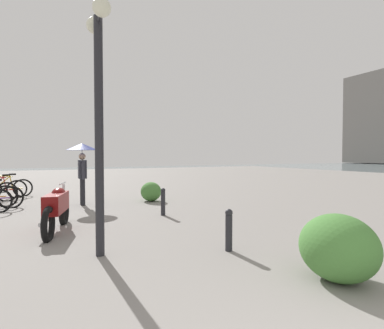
{
  "coord_description": "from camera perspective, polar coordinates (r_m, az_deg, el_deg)",
  "views": [
    {
      "loc": [
        -0.33,
        1.92,
        1.65
      ],
      "look_at": [
        10.44,
        -3.37,
        1.27
      ],
      "focal_mm": 28.13,
      "sensor_mm": 36.0,
      "label": 1
    }
  ],
  "objects": [
    {
      "name": "lamppost",
      "position": [
        5.2,
        -17.28,
        12.98
      ],
      "size": [
        0.98,
        0.28,
        3.99
      ],
      "color": "#232328",
      "rests_on": "ground"
    },
    {
      "name": "motorcycle",
      "position": [
        7.18,
        -24.27,
        -7.52
      ],
      "size": [
        2.13,
        0.68,
        1.06
      ],
      "color": "black",
      "rests_on": "ground"
    },
    {
      "name": "bicycle_red",
      "position": [
        13.37,
        -32.53,
        -4.01
      ],
      "size": [
        0.33,
        1.76,
        0.95
      ],
      "color": "black",
      "rests_on": "ground"
    },
    {
      "name": "bicycle_yellow",
      "position": [
        13.79,
        -31.62,
        -3.82
      ],
      "size": [
        0.18,
        1.77,
        0.95
      ],
      "color": "black",
      "rests_on": "ground"
    },
    {
      "name": "pedestrian",
      "position": [
        10.48,
        -20.1,
        1.45
      ],
      "size": [
        1.0,
        1.0,
        2.03
      ],
      "color": "black",
      "rests_on": "ground"
    },
    {
      "name": "bollard_near",
      "position": [
        5.31,
        7.0,
        -12.03
      ],
      "size": [
        0.13,
        0.13,
        0.72
      ],
      "color": "#232328",
      "rests_on": "ground"
    },
    {
      "name": "bollard_mid",
      "position": [
        8.3,
        -5.51,
        -6.9
      ],
      "size": [
        0.13,
        0.13,
        0.75
      ],
      "color": "#232328",
      "rests_on": "ground"
    },
    {
      "name": "shrub_low",
      "position": [
        10.87,
        -7.79,
        -5.11
      ],
      "size": [
        0.8,
        0.72,
        0.68
      ],
      "color": "#477F38",
      "rests_on": "ground"
    },
    {
      "name": "shrub_round",
      "position": [
        4.5,
        25.97,
        -13.96
      ],
      "size": [
        1.03,
        0.93,
        0.88
      ],
      "color": "#477F38",
      "rests_on": "ground"
    }
  ]
}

